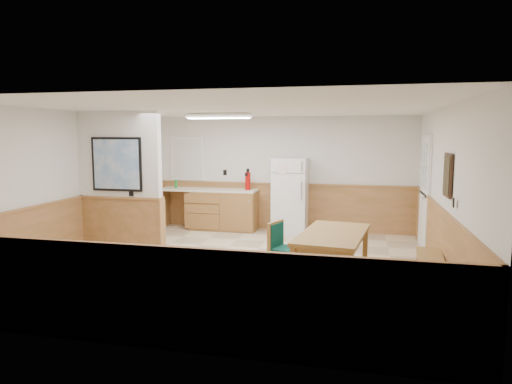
% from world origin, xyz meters
% --- Properties ---
extents(ground, '(6.00, 6.00, 0.00)m').
position_xyz_m(ground, '(0.00, 0.00, 0.00)').
color(ground, beige).
rests_on(ground, ground).
extents(ceiling, '(6.00, 6.00, 0.02)m').
position_xyz_m(ceiling, '(0.00, 0.00, 2.50)').
color(ceiling, white).
rests_on(ceiling, back_wall).
extents(back_wall, '(6.00, 0.02, 2.50)m').
position_xyz_m(back_wall, '(0.00, 3.00, 1.25)').
color(back_wall, white).
rests_on(back_wall, ground).
extents(right_wall, '(0.02, 6.00, 2.50)m').
position_xyz_m(right_wall, '(3.00, 0.00, 1.25)').
color(right_wall, white).
rests_on(right_wall, ground).
extents(left_wall, '(0.02, 6.00, 2.50)m').
position_xyz_m(left_wall, '(-3.00, 0.00, 1.25)').
color(left_wall, white).
rests_on(left_wall, ground).
extents(wainscot_back, '(6.00, 0.04, 1.00)m').
position_xyz_m(wainscot_back, '(0.00, 2.98, 0.50)').
color(wainscot_back, '#BF794C').
rests_on(wainscot_back, ground).
extents(wainscot_right, '(0.04, 6.00, 1.00)m').
position_xyz_m(wainscot_right, '(2.98, 0.00, 0.50)').
color(wainscot_right, '#BF794C').
rests_on(wainscot_right, ground).
extents(wainscot_left, '(0.04, 6.00, 1.00)m').
position_xyz_m(wainscot_left, '(-2.98, 0.00, 0.50)').
color(wainscot_left, '#BF794C').
rests_on(wainscot_left, ground).
extents(partition_wall, '(1.50, 0.20, 2.50)m').
position_xyz_m(partition_wall, '(-2.25, 0.19, 1.23)').
color(partition_wall, white).
rests_on(partition_wall, ground).
extents(kitchen_counter, '(2.20, 0.61, 1.00)m').
position_xyz_m(kitchen_counter, '(-1.21, 2.68, 0.46)').
color(kitchen_counter, olive).
rests_on(kitchen_counter, ground).
extents(exterior_door, '(0.07, 1.02, 2.15)m').
position_xyz_m(exterior_door, '(2.96, 1.90, 1.05)').
color(exterior_door, white).
rests_on(exterior_door, ground).
extents(kitchen_window, '(0.80, 0.04, 1.00)m').
position_xyz_m(kitchen_window, '(-2.10, 2.98, 1.55)').
color(kitchen_window, white).
rests_on(kitchen_window, back_wall).
extents(wall_painting, '(0.04, 0.50, 0.60)m').
position_xyz_m(wall_painting, '(2.97, -0.30, 1.55)').
color(wall_painting, '#321F14').
rests_on(wall_painting, right_wall).
extents(fluorescent_fixture, '(1.20, 0.30, 0.09)m').
position_xyz_m(fluorescent_fixture, '(-0.80, 1.30, 2.45)').
color(fluorescent_fixture, white).
rests_on(fluorescent_fixture, ceiling).
extents(refrigerator, '(0.71, 0.72, 1.61)m').
position_xyz_m(refrigerator, '(0.36, 2.63, 0.81)').
color(refrigerator, white).
rests_on(refrigerator, ground).
extents(dining_table, '(1.04, 1.76, 0.75)m').
position_xyz_m(dining_table, '(1.46, -0.64, 0.66)').
color(dining_table, '#A5763C').
rests_on(dining_table, ground).
extents(dining_bench, '(0.47, 1.58, 0.45)m').
position_xyz_m(dining_bench, '(2.75, -0.72, 0.34)').
color(dining_bench, '#A5763C').
rests_on(dining_bench, ground).
extents(dining_chair, '(0.66, 0.54, 0.85)m').
position_xyz_m(dining_chair, '(0.71, -0.54, 0.50)').
color(dining_chair, '#A5763C').
rests_on(dining_chair, ground).
extents(fire_extinguisher, '(0.15, 0.15, 0.47)m').
position_xyz_m(fire_extinguisher, '(-0.59, 2.70, 1.11)').
color(fire_extinguisher, '#B00B09').
rests_on(fire_extinguisher, kitchen_counter).
extents(soap_bottle, '(0.07, 0.07, 0.19)m').
position_xyz_m(soap_bottle, '(-2.27, 2.68, 1.00)').
color(soap_bottle, '#198E2E').
rests_on(soap_bottle, kitchen_counter).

